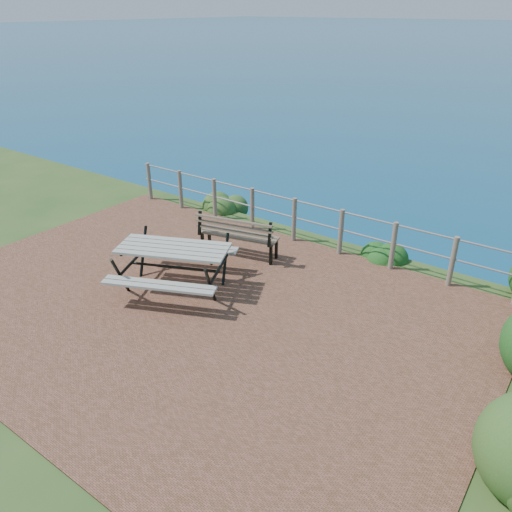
{
  "coord_description": "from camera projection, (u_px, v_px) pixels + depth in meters",
  "views": [
    {
      "loc": [
        5.32,
        -5.41,
        4.74
      ],
      "look_at": [
        0.64,
        1.03,
        0.75
      ],
      "focal_mm": 35.0,
      "sensor_mm": 36.0,
      "label": 1
    }
  ],
  "objects": [
    {
      "name": "shrub_lip_east",
      "position": [
        385.0,
        258.0,
        10.49
      ],
      "size": [
        0.75,
        0.75,
        0.49
      ],
      "primitive_type": "ellipsoid",
      "color": "#154717",
      "rests_on": "ground"
    },
    {
      "name": "picnic_table",
      "position": [
        174.0,
        263.0,
        9.12
      ],
      "size": [
        2.15,
        1.6,
        0.84
      ],
      "rotation": [
        0.0,
        0.0,
        0.42
      ],
      "color": "#A09C90",
      "rests_on": "ground"
    },
    {
      "name": "ground",
      "position": [
        193.0,
        305.0,
        8.83
      ],
      "size": [
        10.0,
        7.0,
        0.12
      ],
      "primitive_type": "cube",
      "color": "brown",
      "rests_on": "ground"
    },
    {
      "name": "shrub_lip_west",
      "position": [
        224.0,
        208.0,
        13.11
      ],
      "size": [
        0.8,
        0.8,
        0.56
      ],
      "primitive_type": "ellipsoid",
      "color": "#305921",
      "rests_on": "ground"
    },
    {
      "name": "park_bench",
      "position": [
        239.0,
        229.0,
        10.31
      ],
      "size": [
        1.74,
        0.8,
        0.95
      ],
      "rotation": [
        0.0,
        0.0,
        0.23
      ],
      "color": "brown",
      "rests_on": "ground"
    },
    {
      "name": "safety_railing",
      "position": [
        294.0,
        217.0,
        11.0
      ],
      "size": [
        9.4,
        0.1,
        1.0
      ],
      "color": "#6B5B4C",
      "rests_on": "ground"
    }
  ]
}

